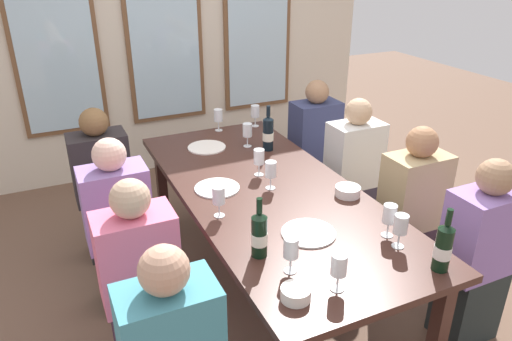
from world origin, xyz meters
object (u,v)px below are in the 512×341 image
object	(u,v)px
wine_bottle_1	(268,133)
seated_person_2	(120,230)
wine_glass_9	(247,131)
white_plate_2	(207,147)
seated_person_3	(353,175)
dining_table	(268,200)
wine_bottle_2	(259,234)
seated_person_5	(411,214)
wine_glass_0	(401,226)
seated_person_4	(141,285)
tasting_bowl_1	(296,294)
seated_person_7	(477,258)
wine_glass_1	(259,158)
wine_glass_6	(339,266)
wine_glass_7	(218,116)
tasting_bowl_0	(348,191)
wine_glass_5	(291,249)
wine_bottle_0	(443,247)
wine_glass_4	(271,170)
wine_glass_8	(255,112)
wine_glass_2	(219,196)
wine_glass_3	(390,215)
seated_person_0	(104,188)
seated_person_1	(314,149)
white_plate_1	(217,188)
white_plate_0	(308,233)

from	to	relation	value
wine_bottle_1	seated_person_2	xyz separation A→B (m)	(-1.12, -0.29, -0.34)
wine_glass_9	seated_person_2	distance (m)	1.15
white_plate_2	seated_person_3	bearing A→B (deg)	-25.14
dining_table	seated_person_2	bearing A→B (deg)	162.29
wine_bottle_2	seated_person_5	bearing A→B (deg)	13.05
wine_glass_0	seated_person_4	size ratio (longest dim) A/B	0.16
dining_table	tasting_bowl_1	size ratio (longest dim) A/B	18.06
wine_bottle_2	seated_person_7	bearing A→B (deg)	-11.69
wine_glass_1	wine_glass_6	bearing A→B (deg)	-98.73
wine_glass_0	wine_glass_7	distance (m)	1.90
tasting_bowl_0	wine_glass_9	distance (m)	0.97
dining_table	wine_glass_5	xyz separation A→B (m)	(-0.26, -0.76, 0.19)
wine_bottle_0	tasting_bowl_0	xyz separation A→B (m)	(0.03, 0.77, -0.09)
wine_glass_4	wine_glass_0	bearing A→B (deg)	-70.68
wine_glass_9	wine_glass_8	bearing A→B (deg)	57.89
wine_glass_2	dining_table	bearing A→B (deg)	23.64
wine_glass_3	wine_glass_6	xyz separation A→B (m)	(-0.46, -0.25, -0.00)
seated_person_0	seated_person_4	size ratio (longest dim) A/B	1.00
white_plate_2	wine_bottle_1	xyz separation A→B (m)	(0.39, -0.21, 0.12)
wine_glass_5	seated_person_1	world-z (taller)	seated_person_1
wine_glass_7	seated_person_1	world-z (taller)	seated_person_1
wine_bottle_1	seated_person_4	bearing A→B (deg)	-142.82
wine_glass_8	seated_person_1	xyz separation A→B (m)	(0.46, -0.18, -0.33)
seated_person_3	seated_person_7	distance (m)	1.15
wine_glass_4	wine_glass_1	bearing A→B (deg)	85.20
dining_table	wine_glass_4	world-z (taller)	wine_glass_4
wine_bottle_0	wine_bottle_1	distance (m)	1.59
wine_glass_1	wine_glass_4	bearing A→B (deg)	-94.80
wine_glass_3	wine_glass_6	distance (m)	0.52
seated_person_0	wine_glass_6	bearing A→B (deg)	-68.68
white_plate_2	seated_person_4	bearing A→B (deg)	-124.64
wine_glass_6	wine_glass_5	bearing A→B (deg)	121.81
wine_bottle_0	seated_person_5	bearing A→B (deg)	55.10
white_plate_1	seated_person_0	world-z (taller)	seated_person_0
wine_glass_2	seated_person_1	bearing A→B (deg)	40.09
white_plate_0	white_plate_2	distance (m)	1.30
wine_bottle_0	tasting_bowl_1	xyz separation A→B (m)	(-0.69, 0.09, -0.09)
wine_glass_0	wine_glass_1	world-z (taller)	same
wine_bottle_0	wine_glass_8	world-z (taller)	wine_bottle_0
white_plate_0	seated_person_2	bearing A→B (deg)	135.95
tasting_bowl_0	seated_person_1	world-z (taller)	seated_person_1
wine_bottle_2	seated_person_1	xyz separation A→B (m)	(1.19, 1.46, -0.33)
wine_bottle_1	seated_person_1	bearing A→B (deg)	28.06
tasting_bowl_0	wine_glass_5	xyz separation A→B (m)	(-0.65, -0.50, 0.09)
wine_glass_1	seated_person_1	distance (m)	1.10
wine_glass_2	seated_person_7	world-z (taller)	seated_person_7
dining_table	wine_glass_0	distance (m)	0.88
seated_person_2	seated_person_7	size ratio (longest dim) A/B	1.00
wine_glass_1	wine_glass_2	size ratio (longest dim) A/B	1.00
wine_bottle_1	wine_glass_8	size ratio (longest dim) A/B	1.87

